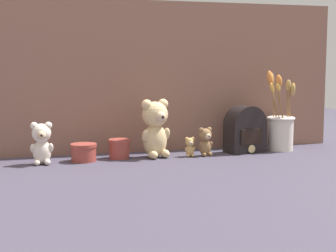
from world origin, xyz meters
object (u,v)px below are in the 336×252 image
Objects in this scene: teddy_bear_small at (205,141)px; flower_vase at (280,128)px; vintage_radio at (245,131)px; teddy_bear_medium at (42,142)px; teddy_bear_large at (155,127)px; decorative_tin_tall at (119,149)px; decorative_tin_short at (84,152)px; teddy_bear_tiny at (190,146)px.

flower_vase reaches higher than teddy_bear_small.
teddy_bear_medium is at bearing -177.19° from vintage_radio.
teddy_bear_large is 1.99× the size of teddy_bear_small.
teddy_bear_medium is at bearing -171.60° from decorative_tin_tall.
decorative_tin_short is (-0.70, -0.02, -0.06)m from vintage_radio.
decorative_tin_short is at bearing 7.19° from teddy_bear_medium.
decorative_tin_short is at bearing -170.29° from decorative_tin_tall.
decorative_tin_tall is 0.84× the size of decorative_tin_short.
teddy_bear_small is at bearing -6.64° from decorative_tin_tall.
decorative_tin_tall is (-0.15, 0.02, -0.09)m from teddy_bear_large.
vintage_radio is 0.56m from decorative_tin_tall.
teddy_bear_tiny is at bearing -7.84° from decorative_tin_tall.
decorative_tin_tall is (-0.29, 0.04, -0.00)m from teddy_bear_tiny.
teddy_bear_large is at bearing -177.75° from vintage_radio.
teddy_bear_tiny is 0.44m from decorative_tin_short.
teddy_bear_small is at bearing -6.09° from teddy_bear_large.
vintage_radio is (0.26, 0.04, 0.05)m from teddy_bear_tiny.
vintage_radio reaches higher than decorative_tin_short.
teddy_bear_large reaches higher than vintage_radio.
teddy_bear_large is at bearing 3.30° from teddy_bear_medium.
decorative_tin_short is at bearing 178.14° from teddy_bear_small.
decorative_tin_tall is (-0.73, -0.00, -0.06)m from flower_vase.
teddy_bear_medium is at bearing -172.81° from decorative_tin_short.
flower_vase is 0.88m from decorative_tin_short.
decorative_tin_short is (-0.15, -0.03, -0.00)m from decorative_tin_tall.
teddy_bear_large reaches higher than teddy_bear_medium.
flower_vase is at bearing 1.96° from teddy_bear_large.
teddy_bear_small is at bearing -168.96° from vintage_radio.
vintage_radio is 2.35× the size of decorative_tin_tall.
flower_vase reaches higher than decorative_tin_tall.
teddy_bear_tiny is at bearing -172.09° from vintage_radio.
teddy_bear_medium is (-0.45, -0.03, -0.04)m from teddy_bear_large.
teddy_bear_small is 0.34× the size of flower_vase.
decorative_tin_tall is 0.15m from decorative_tin_short.
vintage_radio reaches higher than teddy_bear_tiny.
teddy_bear_small is (0.66, 0.00, -0.02)m from teddy_bear_medium.
decorative_tin_tall is at bearing -179.95° from flower_vase.
teddy_bear_tiny is 0.44m from flower_vase.
flower_vase is at bearing 6.53° from teddy_bear_small.
teddy_bear_medium is 0.60m from teddy_bear_tiny.
teddy_bear_medium is 1.58× the size of decorative_tin_short.
teddy_bear_large is 0.41m from vintage_radio.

